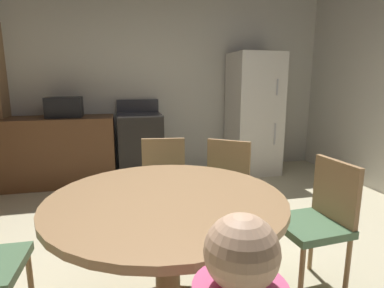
{
  "coord_description": "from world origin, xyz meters",
  "views": [
    {
      "loc": [
        -0.56,
        -1.88,
        1.37
      ],
      "look_at": [
        0.1,
        0.92,
        0.78
      ],
      "focal_mm": 29.04,
      "sensor_mm": 36.0,
      "label": 1
    }
  ],
  "objects_px": {
    "microwave": "(64,107)",
    "dining_table": "(167,223)",
    "refrigerator": "(254,114)",
    "chair_northeast": "(224,185)",
    "chair_north": "(164,182)",
    "chair_east": "(319,217)",
    "oven_range": "(140,146)"
  },
  "relations": [
    {
      "from": "microwave",
      "to": "dining_table",
      "type": "height_order",
      "value": "microwave"
    },
    {
      "from": "refrigerator",
      "to": "chair_northeast",
      "type": "height_order",
      "value": "refrigerator"
    },
    {
      "from": "microwave",
      "to": "chair_north",
      "type": "height_order",
      "value": "microwave"
    },
    {
      "from": "refrigerator",
      "to": "microwave",
      "type": "height_order",
      "value": "refrigerator"
    },
    {
      "from": "microwave",
      "to": "chair_east",
      "type": "distance_m",
      "value": 3.34
    },
    {
      "from": "microwave",
      "to": "dining_table",
      "type": "xyz_separation_m",
      "value": [
        0.92,
        -2.75,
        -0.42
      ]
    },
    {
      "from": "refrigerator",
      "to": "microwave",
      "type": "distance_m",
      "value": 2.64
    },
    {
      "from": "refrigerator",
      "to": "chair_northeast",
      "type": "distance_m",
      "value": 2.23
    },
    {
      "from": "oven_range",
      "to": "chair_northeast",
      "type": "xyz_separation_m",
      "value": [
        0.57,
        -1.95,
        0.03
      ]
    },
    {
      "from": "oven_range",
      "to": "microwave",
      "type": "relative_size",
      "value": 2.5
    },
    {
      "from": "oven_range",
      "to": "dining_table",
      "type": "distance_m",
      "value": 2.76
    },
    {
      "from": "chair_north",
      "to": "microwave",
      "type": "bearing_deg",
      "value": -142.03
    },
    {
      "from": "microwave",
      "to": "refrigerator",
      "type": "bearing_deg",
      "value": -1.09
    },
    {
      "from": "oven_range",
      "to": "dining_table",
      "type": "xyz_separation_m",
      "value": [
        -0.04,
        -2.76,
        0.14
      ]
    },
    {
      "from": "dining_table",
      "to": "chair_northeast",
      "type": "relative_size",
      "value": 1.47
    },
    {
      "from": "microwave",
      "to": "dining_table",
      "type": "distance_m",
      "value": 2.93
    },
    {
      "from": "chair_east",
      "to": "refrigerator",
      "type": "bearing_deg",
      "value": -109.33
    },
    {
      "from": "refrigerator",
      "to": "chair_east",
      "type": "relative_size",
      "value": 2.02
    },
    {
      "from": "oven_range",
      "to": "chair_east",
      "type": "relative_size",
      "value": 1.26
    },
    {
      "from": "chair_northeast",
      "to": "oven_range",
      "type": "bearing_deg",
      "value": -126.77
    },
    {
      "from": "microwave",
      "to": "chair_east",
      "type": "height_order",
      "value": "microwave"
    },
    {
      "from": "dining_table",
      "to": "chair_northeast",
      "type": "bearing_deg",
      "value": 52.97
    },
    {
      "from": "chair_east",
      "to": "oven_range",
      "type": "bearing_deg",
      "value": -74.4
    },
    {
      "from": "refrigerator",
      "to": "chair_northeast",
      "type": "relative_size",
      "value": 2.02
    },
    {
      "from": "oven_range",
      "to": "dining_table",
      "type": "height_order",
      "value": "oven_range"
    },
    {
      "from": "oven_range",
      "to": "microwave",
      "type": "height_order",
      "value": "microwave"
    },
    {
      "from": "chair_east",
      "to": "chair_northeast",
      "type": "bearing_deg",
      "value": -65.61
    },
    {
      "from": "oven_range",
      "to": "chair_east",
      "type": "distance_m",
      "value": 2.85
    },
    {
      "from": "refrigerator",
      "to": "dining_table",
      "type": "height_order",
      "value": "refrigerator"
    },
    {
      "from": "dining_table",
      "to": "microwave",
      "type": "bearing_deg",
      "value": 108.46
    },
    {
      "from": "refrigerator",
      "to": "microwave",
      "type": "bearing_deg",
      "value": 178.91
    },
    {
      "from": "oven_range",
      "to": "microwave",
      "type": "distance_m",
      "value": 1.11
    }
  ]
}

